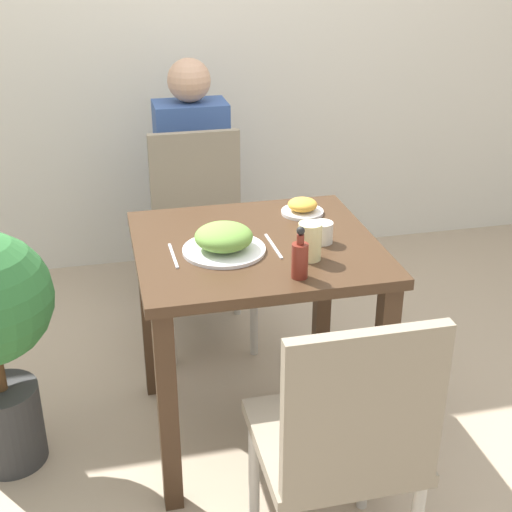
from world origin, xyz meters
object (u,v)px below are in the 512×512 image
(drink_cup, at_px, (322,232))
(person_figure, at_px, (193,182))
(chair_near, at_px, (344,439))
(juice_glass, at_px, (310,241))
(sauce_bottle, at_px, (300,258))
(side_plate, at_px, (302,207))
(food_plate, at_px, (224,240))
(chair_far, at_px, (201,226))

(drink_cup, relative_size, person_figure, 0.06)
(chair_near, distance_m, juice_glass, 0.65)
(person_figure, bearing_deg, sauce_bottle, -85.39)
(side_plate, distance_m, sauce_bottle, 0.51)
(food_plate, bearing_deg, chair_far, 87.04)
(juice_glass, distance_m, sauce_bottle, 0.13)
(chair_near, xyz_separation_m, sauce_bottle, (0.00, 0.45, 0.31))
(side_plate, bearing_deg, sauce_bottle, -107.34)
(sauce_bottle, bearing_deg, person_figure, 94.61)
(juice_glass, relative_size, sauce_bottle, 0.73)
(chair_near, height_order, chair_far, same)
(chair_near, height_order, sauce_bottle, sauce_bottle)
(chair_near, height_order, side_plate, chair_near)
(side_plate, xyz_separation_m, drink_cup, (-0.01, -0.26, 0.01))
(drink_cup, bearing_deg, juice_glass, -125.04)
(chair_near, height_order, food_plate, chair_near)
(food_plate, bearing_deg, sauce_bottle, -50.95)
(chair_far, relative_size, side_plate, 5.93)
(food_plate, distance_m, juice_glass, 0.28)
(chair_near, distance_m, sauce_bottle, 0.55)
(chair_far, xyz_separation_m, sauce_bottle, (0.14, -1.03, 0.31))
(sauce_bottle, bearing_deg, drink_cup, 57.67)
(side_plate, bearing_deg, chair_near, -99.42)
(food_plate, relative_size, sauce_bottle, 1.63)
(chair_far, distance_m, food_plate, 0.85)
(juice_glass, xyz_separation_m, sauce_bottle, (-0.07, -0.12, 0.00))
(side_plate, height_order, person_figure, person_figure)
(juice_glass, bearing_deg, drink_cup, 54.96)
(juice_glass, height_order, sauce_bottle, sauce_bottle)
(chair_near, bearing_deg, side_plate, -99.42)
(chair_far, distance_m, drink_cup, 0.90)
(chair_near, xyz_separation_m, food_plate, (-0.18, 0.68, 0.29))
(side_plate, height_order, sauce_bottle, sauce_bottle)
(side_plate, height_order, drink_cup, drink_cup)
(food_plate, xyz_separation_m, drink_cup, (0.33, -0.00, -0.01))
(juice_glass, height_order, person_figure, person_figure)
(food_plate, xyz_separation_m, juice_glass, (0.25, -0.11, 0.02))
(drink_cup, bearing_deg, person_figure, 102.12)
(chair_near, xyz_separation_m, juice_glass, (0.07, 0.57, 0.31))
(sauce_bottle, bearing_deg, chair_near, -90.43)
(chair_far, distance_m, side_plate, 0.67)
(juice_glass, bearing_deg, chair_far, 103.04)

